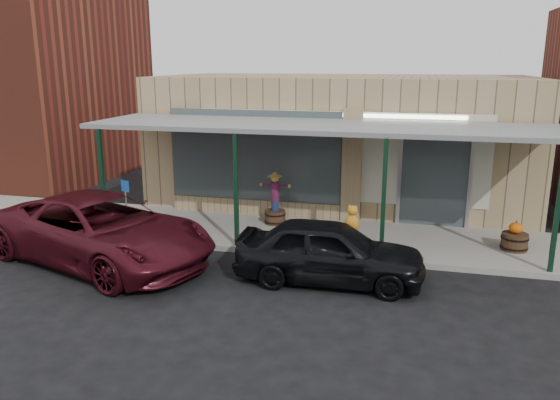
% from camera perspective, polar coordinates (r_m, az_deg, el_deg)
% --- Properties ---
extents(ground, '(120.00, 120.00, 0.00)m').
position_cam_1_polar(ground, '(11.58, 0.66, -9.52)').
color(ground, black).
rests_on(ground, ground).
extents(sidewalk, '(40.00, 3.20, 0.15)m').
position_cam_1_polar(sidewalk, '(14.85, 3.92, -3.78)').
color(sidewalk, gray).
rests_on(sidewalk, ground).
extents(storefront, '(12.00, 6.25, 4.20)m').
position_cam_1_polar(storefront, '(18.80, 6.54, 6.32)').
color(storefront, tan).
rests_on(storefront, ground).
extents(awning, '(12.00, 3.00, 3.04)m').
position_cam_1_polar(awning, '(14.18, 4.09, 7.53)').
color(awning, slate).
rests_on(awning, ground).
extents(block_buildings_near, '(61.00, 8.00, 8.00)m').
position_cam_1_polar(block_buildings_near, '(19.53, 13.06, 11.28)').
color(block_buildings_near, maroon).
rests_on(block_buildings_near, ground).
extents(barrel_scarecrow, '(0.92, 0.63, 1.52)m').
position_cam_1_polar(barrel_scarecrow, '(15.54, -0.52, -0.66)').
color(barrel_scarecrow, '#46311C').
rests_on(barrel_scarecrow, sidewalk).
extents(barrel_pumpkin, '(0.78, 0.78, 0.75)m').
position_cam_1_polar(barrel_pumpkin, '(14.65, 23.31, -3.81)').
color(barrel_pumpkin, '#46311C').
rests_on(barrel_pumpkin, sidewalk).
extents(handicap_sign, '(0.29, 0.14, 1.45)m').
position_cam_1_polar(handicap_sign, '(15.16, -15.81, 0.06)').
color(handicap_sign, gray).
rests_on(handicap_sign, sidewalk).
extents(parked_sedan, '(4.10, 1.90, 1.54)m').
position_cam_1_polar(parked_sedan, '(11.87, 5.22, -5.34)').
color(parked_sedan, black).
rests_on(parked_sedan, ground).
extents(car_maroon, '(6.35, 4.39, 1.61)m').
position_cam_1_polar(car_maroon, '(13.58, -18.20, -2.99)').
color(car_maroon, '#460E18').
rests_on(car_maroon, ground).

